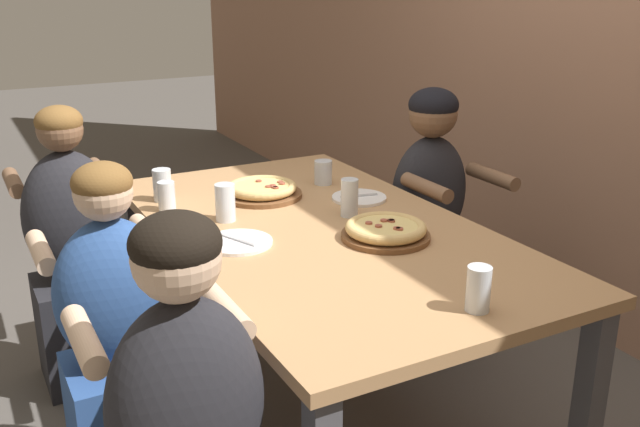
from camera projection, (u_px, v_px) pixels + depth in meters
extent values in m
plane|color=#514C47|center=(320.00, 415.00, 2.75)|extent=(18.00, 18.00, 0.00)
cube|color=tan|center=(320.00, 232.00, 2.51)|extent=(1.82, 1.02, 0.04)
cube|color=#4C4C51|center=(139.00, 272.00, 3.14)|extent=(0.07, 0.07, 0.73)
cube|color=#4C4C51|center=(319.00, 238.00, 3.54)|extent=(0.07, 0.07, 0.73)
cube|color=#4C4C51|center=(587.00, 416.00, 2.12)|extent=(0.07, 0.07, 0.73)
cylinder|color=brown|center=(262.00, 195.00, 2.83)|extent=(0.32, 0.32, 0.02)
torus|color=#DBB26B|center=(262.00, 187.00, 2.82)|extent=(0.28, 0.28, 0.03)
cylinder|color=#E5C675|center=(262.00, 189.00, 2.82)|extent=(0.23, 0.23, 0.03)
cylinder|color=#9E4C38|center=(280.00, 182.00, 2.85)|extent=(0.02, 0.02, 0.01)
cylinder|color=#9E4C38|center=(282.00, 184.00, 2.82)|extent=(0.02, 0.02, 0.01)
cylinder|color=#9E4C38|center=(268.00, 186.00, 2.79)|extent=(0.02, 0.02, 0.01)
cylinder|color=#9E4C38|center=(259.00, 181.00, 2.86)|extent=(0.02, 0.02, 0.01)
cylinder|color=#9E4C38|center=(276.00, 188.00, 2.77)|extent=(0.02, 0.02, 0.01)
cylinder|color=#9E4C38|center=(275.00, 187.00, 2.78)|extent=(0.02, 0.02, 0.01)
cylinder|color=#9E4C38|center=(273.00, 185.00, 2.80)|extent=(0.02, 0.02, 0.01)
cylinder|color=brown|center=(386.00, 236.00, 2.39)|extent=(0.30, 0.30, 0.02)
torus|color=#DBB26B|center=(386.00, 228.00, 2.38)|extent=(0.27, 0.27, 0.03)
cylinder|color=#E5C675|center=(386.00, 229.00, 2.38)|extent=(0.23, 0.23, 0.03)
cylinder|color=#9E4C38|center=(391.00, 220.00, 2.41)|extent=(0.02, 0.02, 0.01)
cylinder|color=#9E4C38|center=(379.00, 226.00, 2.36)|extent=(0.02, 0.02, 0.01)
cylinder|color=#9E4C38|center=(384.00, 220.00, 2.41)|extent=(0.02, 0.02, 0.01)
cylinder|color=#9E4C38|center=(392.00, 221.00, 2.41)|extent=(0.02, 0.02, 0.01)
cylinder|color=#9E4C38|center=(397.00, 228.00, 2.34)|extent=(0.02, 0.02, 0.01)
cylinder|color=#9E4C38|center=(369.00, 223.00, 2.39)|extent=(0.02, 0.02, 0.01)
cylinder|color=#9E4C38|center=(400.00, 229.00, 2.33)|extent=(0.02, 0.02, 0.01)
cylinder|color=white|center=(238.00, 242.00, 2.34)|extent=(0.23, 0.23, 0.01)
cube|color=#B7B7BC|center=(238.00, 240.00, 2.34)|extent=(0.15, 0.07, 0.01)
cylinder|color=white|center=(359.00, 198.00, 2.80)|extent=(0.21, 0.21, 0.01)
cube|color=#B7B7BC|center=(359.00, 196.00, 2.79)|extent=(0.05, 0.15, 0.01)
cylinder|color=silver|center=(478.00, 289.00, 1.87)|extent=(0.07, 0.07, 0.12)
cylinder|color=silver|center=(478.00, 298.00, 1.88)|extent=(0.06, 0.06, 0.07)
cylinder|color=silver|center=(225.00, 203.00, 2.54)|extent=(0.07, 0.07, 0.14)
cylinder|color=silver|center=(162.00, 185.00, 2.77)|extent=(0.07, 0.07, 0.13)
cylinder|color=silver|center=(163.00, 190.00, 2.77)|extent=(0.06, 0.06, 0.09)
cylinder|color=silver|center=(349.00, 198.00, 2.59)|extent=(0.06, 0.06, 0.14)
cylinder|color=silver|center=(349.00, 203.00, 2.60)|extent=(0.06, 0.06, 0.10)
cylinder|color=silver|center=(167.00, 196.00, 2.65)|extent=(0.06, 0.06, 0.11)
cylinder|color=black|center=(167.00, 203.00, 2.66)|extent=(0.06, 0.06, 0.06)
cylinder|color=silver|center=(323.00, 172.00, 2.99)|extent=(0.08, 0.08, 0.10)
cylinder|color=silver|center=(323.00, 177.00, 2.99)|extent=(0.07, 0.07, 0.06)
ellipsoid|color=#232328|center=(187.00, 406.00, 1.58)|extent=(0.24, 0.36, 0.53)
sphere|color=beige|center=(176.00, 258.00, 1.46)|extent=(0.19, 0.19, 0.19)
ellipsoid|color=black|center=(175.00, 243.00, 1.45)|extent=(0.19, 0.19, 0.13)
cylinder|color=beige|center=(84.00, 340.00, 1.64)|extent=(0.28, 0.06, 0.06)
cylinder|color=beige|center=(224.00, 309.00, 1.79)|extent=(0.28, 0.06, 0.06)
cube|color=#232328|center=(84.00, 329.00, 2.94)|extent=(0.32, 0.34, 0.45)
ellipsoid|color=#232328|center=(70.00, 217.00, 2.78)|extent=(0.24, 0.36, 0.53)
sphere|color=brown|center=(60.00, 129.00, 2.67)|extent=(0.17, 0.17, 0.17)
ellipsoid|color=brown|center=(59.00, 121.00, 2.66)|extent=(0.18, 0.18, 0.12)
cylinder|color=brown|center=(13.00, 183.00, 2.84)|extent=(0.28, 0.06, 0.06)
cylinder|color=brown|center=(101.00, 172.00, 2.99)|extent=(0.28, 0.06, 0.06)
cube|color=#2D5193|center=(127.00, 422.00, 2.34)|extent=(0.32, 0.34, 0.45)
ellipsoid|color=#2D5193|center=(113.00, 293.00, 2.19)|extent=(0.24, 0.36, 0.48)
sphere|color=beige|center=(103.00, 192.00, 2.08)|extent=(0.17, 0.17, 0.17)
ellipsoid|color=brown|center=(102.00, 182.00, 2.07)|extent=(0.18, 0.18, 0.12)
cylinder|color=beige|center=(41.00, 252.00, 2.25)|extent=(0.28, 0.06, 0.06)
cylinder|color=beige|center=(148.00, 234.00, 2.40)|extent=(0.28, 0.06, 0.06)
cube|color=#232328|center=(424.00, 291.00, 3.29)|extent=(0.32, 0.34, 0.45)
ellipsoid|color=#232328|center=(429.00, 192.00, 3.14)|extent=(0.24, 0.36, 0.50)
sphere|color=brown|center=(433.00, 113.00, 3.02)|extent=(0.21, 0.21, 0.21)
ellipsoid|color=black|center=(434.00, 105.00, 3.01)|extent=(0.21, 0.21, 0.15)
cylinder|color=brown|center=(492.00, 177.00, 3.01)|extent=(0.28, 0.06, 0.06)
cylinder|color=brown|center=(426.00, 188.00, 2.85)|extent=(0.28, 0.06, 0.06)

